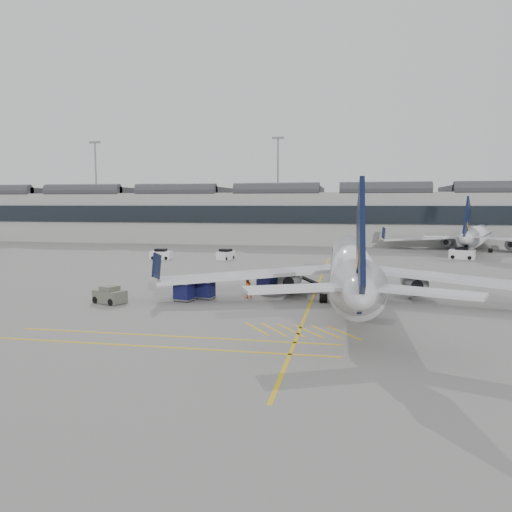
% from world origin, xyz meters
% --- Properties ---
extents(ground, '(220.00, 220.00, 0.00)m').
position_xyz_m(ground, '(0.00, 0.00, 0.00)').
color(ground, gray).
rests_on(ground, ground).
extents(terminal, '(200.00, 20.45, 12.40)m').
position_xyz_m(terminal, '(0.00, 71.93, 6.14)').
color(terminal, '#9E9E99').
rests_on(terminal, ground).
extents(light_masts, '(113.00, 0.60, 25.45)m').
position_xyz_m(light_masts, '(-1.67, 86.00, 14.49)').
color(light_masts, slate).
rests_on(light_masts, ground).
extents(apron_markings, '(0.25, 60.00, 0.01)m').
position_xyz_m(apron_markings, '(10.00, 10.00, 0.01)').
color(apron_markings, gold).
rests_on(apron_markings, ground).
extents(airliner_main, '(35.52, 38.82, 10.32)m').
position_xyz_m(airliner_main, '(13.50, 5.06, 3.03)').
color(airliner_main, silver).
rests_on(airliner_main, ground).
extents(airliner_far, '(32.27, 35.76, 9.92)m').
position_xyz_m(airliner_far, '(36.42, 56.91, 2.92)').
color(airliner_far, silver).
rests_on(airliner_far, ground).
extents(belt_loader, '(4.88, 1.74, 2.00)m').
position_xyz_m(belt_loader, '(7.77, 9.13, 0.58)').
color(belt_loader, beige).
rests_on(belt_loader, ground).
extents(baggage_cart_a, '(2.26, 2.09, 1.91)m').
position_xyz_m(baggage_cart_a, '(5.24, 8.05, 1.02)').
color(baggage_cart_a, gray).
rests_on(baggage_cart_a, ground).
extents(baggage_cart_b, '(1.70, 1.41, 1.77)m').
position_xyz_m(baggage_cart_b, '(-1.56, 3.78, 0.95)').
color(baggage_cart_b, gray).
rests_on(baggage_cart_b, ground).
extents(baggage_cart_c, '(1.90, 1.70, 1.71)m').
position_xyz_m(baggage_cart_c, '(-1.25, 1.58, 0.92)').
color(baggage_cart_c, gray).
rests_on(baggage_cart_c, ground).
extents(baggage_cart_d, '(1.86, 1.65, 1.68)m').
position_xyz_m(baggage_cart_d, '(0.34, 2.94, 0.90)').
color(baggage_cart_d, gray).
rests_on(baggage_cart_d, ground).
extents(ramp_agent_a, '(0.75, 0.68, 1.72)m').
position_xyz_m(ramp_agent_a, '(7.87, 7.83, 0.86)').
color(ramp_agent_a, '#F44D0C').
rests_on(ramp_agent_a, ground).
extents(ramp_agent_b, '(1.18, 1.18, 1.93)m').
position_xyz_m(ramp_agent_b, '(4.00, 4.20, 0.97)').
color(ramp_agent_b, '#FC570D').
rests_on(ramp_agent_b, ground).
extents(pushback_tug, '(3.16, 2.56, 1.54)m').
position_xyz_m(pushback_tug, '(-7.35, -0.53, 0.68)').
color(pushback_tug, '#5A5E4F').
rests_on(pushback_tug, ground).
extents(safety_cone_nose, '(0.36, 0.36, 0.51)m').
position_xyz_m(safety_cone_nose, '(7.03, 23.49, 0.25)').
color(safety_cone_nose, '#F24C0A').
rests_on(safety_cone_nose, ground).
extents(safety_cone_engine, '(0.33, 0.33, 0.46)m').
position_xyz_m(safety_cone_engine, '(12.46, 4.98, 0.23)').
color(safety_cone_engine, '#F24C0A').
rests_on(safety_cone_engine, ground).
extents(service_van_left, '(3.31, 1.73, 1.68)m').
position_xyz_m(service_van_left, '(-15.86, 33.16, 0.75)').
color(service_van_left, silver).
rests_on(service_van_left, ground).
extents(service_van_mid, '(2.51, 3.56, 1.66)m').
position_xyz_m(service_van_mid, '(-5.81, 34.92, 0.74)').
color(service_van_mid, silver).
rests_on(service_van_mid, ground).
extents(service_van_right, '(4.16, 3.07, 1.92)m').
position_xyz_m(service_van_right, '(30.81, 42.67, 0.86)').
color(service_van_right, silver).
rests_on(service_van_right, ground).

